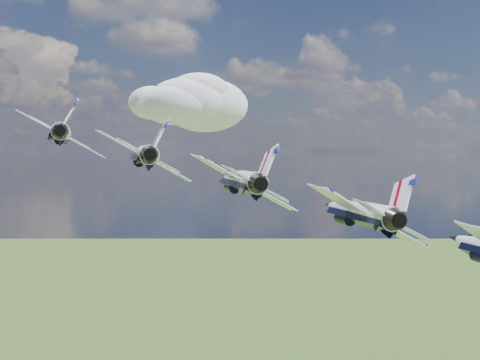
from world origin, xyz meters
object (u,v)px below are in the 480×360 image
object	(u,v)px
jet_0	(63,133)
jet_2	(240,180)
jet_1	(144,154)
jet_3	(357,211)

from	to	relation	value
jet_0	jet_2	distance (m)	26.67
jet_0	jet_1	bearing A→B (deg)	-43.25
jet_0	jet_3	size ratio (longest dim) A/B	1.00
jet_2	jet_0	bearing A→B (deg)	136.75
jet_0	jet_3	world-z (taller)	jet_0
jet_1	jet_0	bearing A→B (deg)	136.75
jet_1	jet_3	bearing A→B (deg)	-43.25
jet_2	jet_3	bearing A→B (deg)	-43.25
jet_2	jet_3	size ratio (longest dim) A/B	1.00
jet_0	jet_2	world-z (taller)	jet_0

